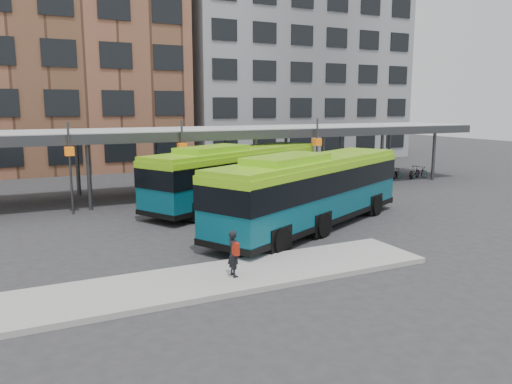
# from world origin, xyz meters

# --- Properties ---
(ground) EXTENTS (120.00, 120.00, 0.00)m
(ground) POSITION_xyz_m (0.00, 0.00, 0.00)
(ground) COLOR #28282B
(ground) RESTS_ON ground
(boarding_island) EXTENTS (14.00, 3.00, 0.18)m
(boarding_island) POSITION_xyz_m (-5.50, -3.00, 0.09)
(boarding_island) COLOR gray
(boarding_island) RESTS_ON ground
(canopy) EXTENTS (40.00, 6.53, 4.80)m
(canopy) POSITION_xyz_m (-0.06, 12.87, 3.91)
(canopy) COLOR #999B9E
(canopy) RESTS_ON ground
(building_brick) EXTENTS (26.00, 14.00, 22.00)m
(building_brick) POSITION_xyz_m (-10.00, 32.00, 11.00)
(building_brick) COLOR brown
(building_brick) RESTS_ON ground
(building_grey) EXTENTS (24.00, 14.00, 20.00)m
(building_grey) POSITION_xyz_m (16.00, 32.00, 10.00)
(building_grey) COLOR slate
(building_grey) RESTS_ON ground
(bus_front) EXTENTS (12.67, 8.22, 3.54)m
(bus_front) POSITION_xyz_m (0.64, 1.83, 1.84)
(bus_front) COLOR #074757
(bus_front) RESTS_ON ground
(bus_rear) EXTENTS (12.42, 8.21, 3.48)m
(bus_rear) POSITION_xyz_m (-0.27, 8.32, 1.81)
(bus_rear) COLOR #074757
(bus_rear) RESTS_ON ground
(pedestrian) EXTENTS (0.38, 0.60, 1.51)m
(pedestrian) POSITION_xyz_m (-5.49, -3.24, 0.95)
(pedestrian) COLOR black
(pedestrian) RESTS_ON boarding_island
(bike_rack) EXTENTS (7.68, 1.41, 1.03)m
(bike_rack) POSITION_xyz_m (13.67, 12.02, 0.47)
(bike_rack) COLOR slate
(bike_rack) RESTS_ON ground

